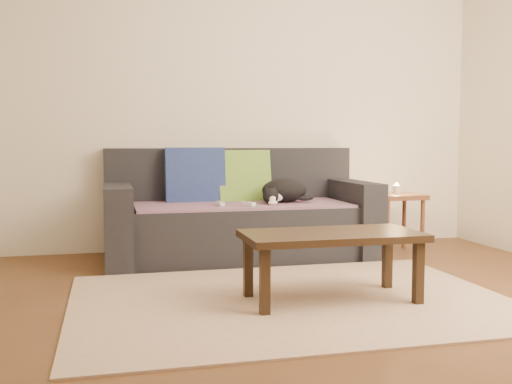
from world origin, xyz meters
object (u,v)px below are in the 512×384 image
sofa (239,218)px  coffee_table (332,241)px  wii_remote_a (220,204)px  wii_remote_b (248,204)px  cat (283,191)px  side_table (396,204)px

sofa → coffee_table: (0.22, -1.49, 0.05)m
coffee_table → wii_remote_a: bearing=108.4°
sofa → wii_remote_b: bearing=-89.0°
cat → wii_remote_b: bearing=-155.6°
sofa → cat: (0.34, -0.11, 0.22)m
sofa → wii_remote_a: 0.34m
wii_remote_a → wii_remote_b: bearing=-112.8°
sofa → wii_remote_b: sofa is taller
cat → coffee_table: 1.39m
wii_remote_a → side_table: side_table is taller
coffee_table → sofa: bearing=98.4°
cat → side_table: 0.99m
coffee_table → cat: bearing=85.0°
sofa → side_table: sofa is taller
wii_remote_b → side_table: bearing=-102.7°
wii_remote_b → coffee_table: bearing=170.0°
cat → coffee_table: (-0.12, -1.38, -0.18)m
wii_remote_b → side_table: side_table is taller
wii_remote_a → wii_remote_b: 0.21m
side_table → coffee_table: side_table is taller
sofa → wii_remote_b: (0.01, -0.31, 0.15)m
side_table → wii_remote_a: bearing=-176.0°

